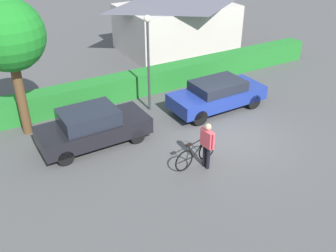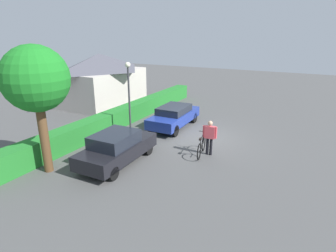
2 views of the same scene
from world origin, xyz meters
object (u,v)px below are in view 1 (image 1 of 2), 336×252
(person_rider, at_px, (207,142))
(street_lamp, at_px, (148,51))
(tree_kerbside, at_px, (8,36))
(parked_car_near, at_px, (93,127))
(parked_car_far, at_px, (217,94))
(bicycle, at_px, (196,154))

(person_rider, relative_size, street_lamp, 0.41)
(street_lamp, height_order, tree_kerbside, tree_kerbside)
(street_lamp, bearing_deg, person_rider, -93.94)
(tree_kerbside, bearing_deg, parked_car_near, -46.94)
(parked_car_near, height_order, street_lamp, street_lamp)
(street_lamp, relative_size, tree_kerbside, 0.79)
(parked_car_near, distance_m, parked_car_far, 5.50)
(person_rider, bearing_deg, street_lamp, 86.06)
(parked_car_near, relative_size, bicycle, 2.23)
(bicycle, height_order, person_rider, person_rider)
(parked_car_far, bearing_deg, bicycle, -135.87)
(bicycle, xyz_separation_m, street_lamp, (0.54, 4.34, 2.19))
(person_rider, relative_size, tree_kerbside, 0.33)
(parked_car_far, distance_m, bicycle, 4.22)
(parked_car_near, relative_size, parked_car_far, 0.95)
(tree_kerbside, bearing_deg, person_rider, -48.81)
(parked_car_near, bearing_deg, person_rider, -50.06)
(parked_car_near, height_order, person_rider, person_rider)
(person_rider, bearing_deg, bicycle, 126.78)
(parked_car_near, relative_size, person_rider, 2.41)
(bicycle, bearing_deg, parked_car_near, 130.24)
(bicycle, height_order, tree_kerbside, tree_kerbside)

